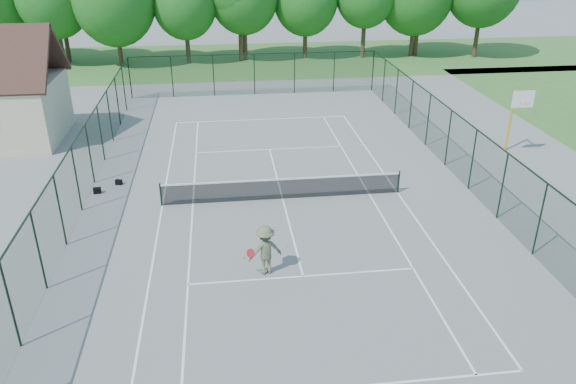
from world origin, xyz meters
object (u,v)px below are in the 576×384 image
object	(u,v)px
tennis_net	(283,188)
basketball_goal	(517,109)
tennis_player	(265,250)
sports_bag_a	(97,191)

from	to	relation	value
tennis_net	basketball_goal	xyz separation A→B (m)	(13.20, 4.16, 1.99)
tennis_player	tennis_net	bearing A→B (deg)	77.59
sports_bag_a	tennis_player	bearing A→B (deg)	-53.89
basketball_goal	sports_bag_a	distance (m)	22.10
tennis_net	basketball_goal	size ratio (longest dim) A/B	3.04
sports_bag_a	tennis_player	size ratio (longest dim) A/B	0.19
basketball_goal	tennis_player	xyz separation A→B (m)	(-14.51, -10.14, -1.62)
tennis_net	tennis_player	xyz separation A→B (m)	(-1.32, -5.98, 0.38)
basketball_goal	tennis_player	size ratio (longest dim) A/B	1.92
sports_bag_a	tennis_net	bearing A→B (deg)	-18.66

